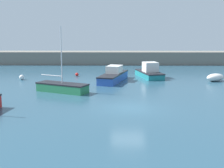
# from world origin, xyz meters

# --- Properties ---
(ground_plane) EXTENTS (120.00, 120.00, 0.20)m
(ground_plane) POSITION_xyz_m (0.00, 0.00, -0.10)
(ground_plane) COLOR #284C60
(harbor_breakwater) EXTENTS (62.55, 3.73, 2.05)m
(harbor_breakwater) POSITION_xyz_m (0.00, 28.34, 1.02)
(harbor_breakwater) COLOR slate
(harbor_breakwater) RESTS_ON ground_plane
(dinghy_near_pier) EXTENTS (2.54, 2.08, 0.85)m
(dinghy_near_pier) POSITION_xyz_m (10.11, 11.81, 0.42)
(dinghy_near_pier) COLOR white
(dinghy_near_pier) RESTS_ON ground_plane
(sailboat_tall_mast) EXTENTS (5.12, 3.53, 5.97)m
(sailboat_tall_mast) POSITION_xyz_m (-5.84, 5.75, 0.44)
(sailboat_tall_mast) COLOR #287A4C
(sailboat_tall_mast) RESTS_ON ground_plane
(motorboat_with_cabin) EXTENTS (3.15, 5.60, 1.86)m
(motorboat_with_cabin) POSITION_xyz_m (3.10, 14.36, 0.63)
(motorboat_with_cabin) COLOR teal
(motorboat_with_cabin) RESTS_ON ground_plane
(cabin_cruiser_white) EXTENTS (3.46, 6.75, 1.69)m
(cabin_cruiser_white) POSITION_xyz_m (-1.15, 11.74, 0.61)
(cabin_cruiser_white) COLOR #2D56B7
(cabin_cruiser_white) RESTS_ON ground_plane
(mooring_buoy_red) EXTENTS (0.41, 0.41, 0.41)m
(mooring_buoy_red) POSITION_xyz_m (-5.65, 15.33, 0.20)
(mooring_buoy_red) COLOR red
(mooring_buoy_red) RESTS_ON ground_plane
(mooring_buoy_white) EXTENTS (0.56, 0.56, 0.56)m
(mooring_buoy_white) POSITION_xyz_m (-11.60, 12.56, 0.28)
(mooring_buoy_white) COLOR white
(mooring_buoy_white) RESTS_ON ground_plane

